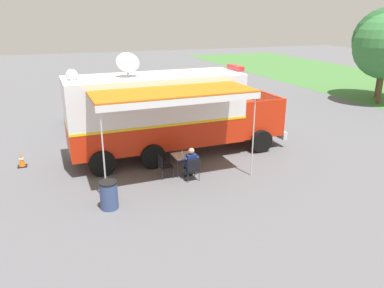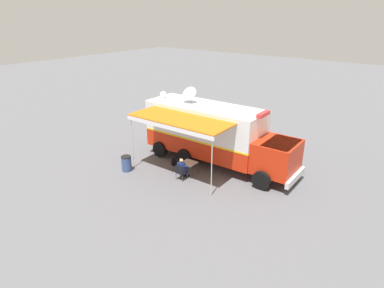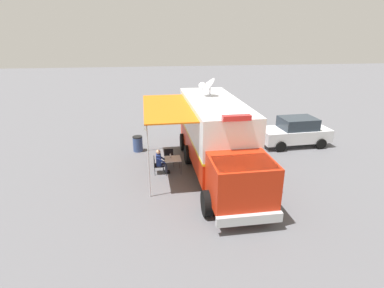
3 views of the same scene
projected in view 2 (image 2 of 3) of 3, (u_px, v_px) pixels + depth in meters
name	position (u px, v px, depth m)	size (l,w,h in m)	color
ground_plane	(204.00, 160.00, 20.57)	(100.00, 100.00, 0.00)	#5B5B60
lot_stripe	(221.00, 147.00, 22.54)	(0.12, 4.80, 0.01)	silver
command_truck	(215.00, 133.00, 19.40)	(5.02, 9.54, 4.53)	red
folding_table	(189.00, 164.00, 18.47)	(0.82, 0.82, 0.73)	silver
water_bottle	(186.00, 161.00, 18.38)	(0.07, 0.07, 0.22)	silver
folding_chair_at_table	(181.00, 171.00, 17.91)	(0.49, 0.49, 0.87)	black
folding_chair_beside_table	(176.00, 163.00, 18.90)	(0.49, 0.49, 0.87)	black
seated_responder	(183.00, 168.00, 18.00)	(0.67, 0.56, 1.25)	navy
trash_bin	(126.00, 163.00, 18.98)	(0.57, 0.57, 0.91)	#384C7F
traffic_cone	(150.00, 134.00, 24.08)	(0.36, 0.36, 0.58)	black
car_behind_truck	(221.00, 118.00, 25.73)	(4.29, 2.19, 1.76)	silver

